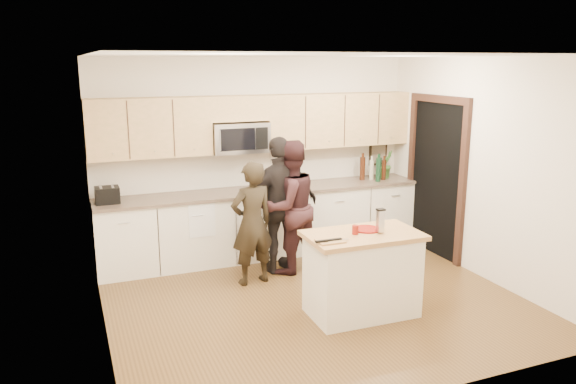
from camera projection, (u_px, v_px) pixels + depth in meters
name	position (u px, v px, depth m)	size (l,w,h in m)	color
floor	(315.00, 300.00, 6.35)	(4.50, 4.50, 0.00)	brown
room_shell	(317.00, 149.00, 5.96)	(4.52, 4.02, 2.71)	beige
back_cabinetry	(265.00, 222.00, 7.77)	(4.50, 0.66, 0.94)	white
upper_cabinetry	(262.00, 122.00, 7.60)	(4.50, 0.33, 0.75)	tan
microwave	(239.00, 137.00, 7.49)	(0.76, 0.41, 0.40)	silver
doorway	(436.00, 172.00, 7.71)	(0.06, 1.25, 2.20)	black
framed_picture	(378.00, 153.00, 8.56)	(0.30, 0.03, 0.38)	black
dish_towel	(199.00, 209.00, 7.18)	(0.34, 0.60, 0.48)	white
island	(362.00, 273.00, 5.92)	(1.21, 0.72, 0.90)	white
red_plate	(367.00, 229.00, 5.93)	(0.29, 0.29, 0.02)	maroon
box_grater	(380.00, 220.00, 5.79)	(0.08, 0.07, 0.25)	silver
drink_glass	(355.00, 230.00, 5.78)	(0.07, 0.07, 0.09)	maroon
cutting_board	(330.00, 241.00, 5.55)	(0.26, 0.20, 0.02)	#B4804B
tongs	(329.00, 240.00, 5.50)	(0.28, 0.03, 0.02)	black
knife	(338.00, 240.00, 5.54)	(0.23, 0.02, 0.01)	silver
toaster	(107.00, 195.00, 6.88)	(0.29, 0.24, 0.20)	black
bottle_cluster	(374.00, 167.00, 8.23)	(0.38, 0.30, 0.40)	#341609
orchid	(386.00, 164.00, 8.34)	(0.23, 0.18, 0.41)	#3B6E2C
woman_left	(252.00, 223.00, 6.70)	(0.55, 0.36, 1.50)	black
woman_center	(289.00, 207.00, 7.07)	(0.82, 0.64, 1.70)	black
woman_right	(281.00, 205.00, 7.08)	(1.02, 0.42, 1.74)	black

